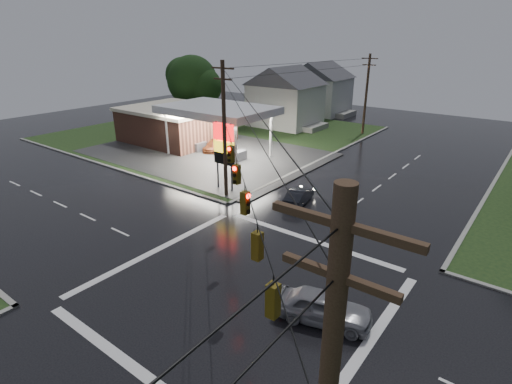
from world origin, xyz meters
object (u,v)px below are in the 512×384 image
Objects in this scene: house_near at (286,96)px; car_north at (299,196)px; utility_pole_nw at (224,129)px; tree_nw_behind at (193,81)px; car_crossing at (323,307)px; house_far at (319,87)px; utility_pole_n at (366,93)px; gas_station at (182,123)px; pylon_sign at (224,146)px; car_pump at (214,145)px.

house_near reaches higher than car_north.
utility_pole_nw reaches higher than car_north.
tree_nw_behind is at bearing -155.02° from house_near.
car_crossing is at bearing -33.11° from utility_pole_nw.
house_far is (-12.45, 38.50, -1.32)m from utility_pole_nw.
utility_pole_n is at bearing 5.14° from car_crossing.
utility_pole_n is 0.95× the size of house_far.
house_far is (3.73, 28.30, 1.86)m from gas_station.
utility_pole_n is 40.56m from car_crossing.
house_near is at bearing -65.82° from car_north.
house_far reaches higher than gas_station.
utility_pole_n is 1.05× the size of tree_nw_behind.
utility_pole_n is (1.00, 27.50, 1.46)m from pylon_sign.
gas_station is 2.38× the size of utility_pole_nw.
utility_pole_nw is at bearing -45.00° from pylon_sign.
car_crossing is 31.22m from car_pump.
utility_pole_nw is at bearing -72.08° from house_far.
tree_nw_behind is 2.58× the size of car_north.
car_north is at bearing -54.55° from house_near.
house_far is at bearing -74.56° from car_north.
car_crossing reaches higher than car_pump.
tree_nw_behind is (-12.89, -6.01, 1.77)m from house_near.
house_far reaches higher than car_crossing.
gas_station is 28.61m from house_far.
pylon_sign is at bearing 40.57° from car_crossing.
house_far is 2.85× the size of car_north.
car_crossing is at bearing 114.68° from car_north.
utility_pole_n is 27.22m from car_north.
car_pump is (13.84, -10.55, -5.55)m from tree_nw_behind.
gas_station is at bearing -106.17° from house_near.
tree_nw_behind is at bearing 140.13° from pylon_sign.
house_far is at bearing 94.76° from house_near.
utility_pole_n is 2.30× the size of car_crossing.
utility_pole_nw is 15.33m from car_pump.
tree_nw_behind is 18.27m from car_pump.
utility_pole_n reaches higher than car_crossing.
house_far is at bearing 56.56° from tree_nw_behind.
utility_pole_n reaches higher than pylon_sign.
car_pump is at bearing 136.72° from pylon_sign.
gas_station is 5.73× the size of car_crossing.
utility_pole_nw is at bearing 41.48° from car_crossing.
utility_pole_nw is at bearing -66.34° from car_pump.
gas_station is 6.03× the size of car_pump.
utility_pole_n reaches higher than tree_nw_behind.
pylon_sign is 0.55× the size of utility_pole_nw.
car_pump is at bearing -2.55° from gas_station.
house_far is 28.87m from car_pump.
car_pump is (-9.50, 8.95, -3.38)m from pylon_sign.
house_near is 2.55× the size of car_pump.
tree_nw_behind is 2.19× the size of car_crossing.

